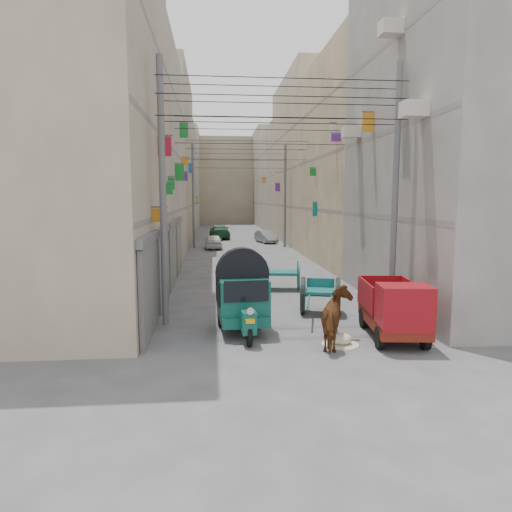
{
  "coord_description": "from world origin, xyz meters",
  "views": [
    {
      "loc": [
        -2.12,
        -7.96,
        3.88
      ],
      "look_at": [
        -0.75,
        6.5,
        2.03
      ],
      "focal_mm": 32.0,
      "sensor_mm": 36.0,
      "label": 1
    }
  ],
  "objects": [
    {
      "name": "overhead_cables",
      "position": [
        0.0,
        14.4,
        6.77
      ],
      "size": [
        7.4,
        22.52,
        1.12
      ],
      "color": "black",
      "rests_on": "ground"
    },
    {
      "name": "shutters_left",
      "position": [
        -3.92,
        10.38,
        1.49
      ],
      "size": [
        0.18,
        14.4,
        2.88
      ],
      "color": "#454549",
      "rests_on": "ground"
    },
    {
      "name": "auto_rickshaw",
      "position": [
        -1.29,
        4.96,
        1.11
      ],
      "size": [
        1.65,
        2.72,
        1.88
      ],
      "rotation": [
        0.0,
        0.0,
        0.07
      ],
      "color": "black",
      "rests_on": "ground"
    },
    {
      "name": "distant_car_grey",
      "position": [
        2.49,
        31.47,
        0.54
      ],
      "size": [
        1.84,
        3.45,
        1.08
      ],
      "primitive_type": "imported",
      "rotation": [
        0.0,
        0.0,
        0.22
      ],
      "color": "slate",
      "rests_on": "ground"
    },
    {
      "name": "second_cart",
      "position": [
        0.81,
        10.97,
        0.67
      ],
      "size": [
        1.56,
        1.42,
        1.25
      ],
      "rotation": [
        0.0,
        0.0,
        -0.13
      ],
      "color": "#145B58",
      "rests_on": "ground"
    },
    {
      "name": "distant_car_green",
      "position": [
        -1.48,
        36.01,
        0.64
      ],
      "size": [
        2.06,
        4.54,
        1.29
      ],
      "primitive_type": "imported",
      "rotation": [
        0.0,
        0.0,
        3.2
      ],
      "color": "#1C5330",
      "rests_on": "ground"
    },
    {
      "name": "feed_sack",
      "position": [
        1.23,
        3.54,
        0.15
      ],
      "size": [
        0.61,
        0.49,
        0.31
      ],
      "primitive_type": "ellipsoid",
      "color": "beige",
      "rests_on": "ground"
    },
    {
      "name": "mini_truck",
      "position": [
        2.8,
        3.65,
        0.81
      ],
      "size": [
        1.68,
        3.13,
        1.69
      ],
      "rotation": [
        0.0,
        0.0,
        -0.12
      ],
      "color": "black",
      "rests_on": "ground"
    },
    {
      "name": "utility_poles",
      "position": [
        0.0,
        17.0,
        4.0
      ],
      "size": [
        7.4,
        22.2,
        8.0
      ],
      "color": "#5D5D60",
      "rests_on": "ground"
    },
    {
      "name": "building_row_left",
      "position": [
        -8.0,
        34.13,
        6.46
      ],
      "size": [
        8.0,
        62.0,
        14.0
      ],
      "color": "tan",
      "rests_on": "ground"
    },
    {
      "name": "signboards",
      "position": [
        -0.01,
        21.66,
        3.43
      ],
      "size": [
        8.22,
        40.52,
        5.67
      ],
      "color": "silver",
      "rests_on": "ground"
    },
    {
      "name": "end_cap_building",
      "position": [
        0.0,
        66.0,
        6.5
      ],
      "size": [
        22.0,
        10.0,
        13.0
      ],
      "primitive_type": "cube",
      "color": "tan",
      "rests_on": "ground"
    },
    {
      "name": "tonga_cart",
      "position": [
        1.45,
        6.77,
        0.65
      ],
      "size": [
        1.66,
        2.94,
        1.25
      ],
      "rotation": [
        0.0,
        0.0,
        -0.24
      ],
      "color": "black",
      "rests_on": "ground"
    },
    {
      "name": "distant_car_white",
      "position": [
        -2.08,
        27.23,
        0.56
      ],
      "size": [
        1.38,
        3.29,
        1.11
      ],
      "primitive_type": "imported",
      "rotation": [
        0.0,
        0.0,
        3.16
      ],
      "color": "silver",
      "rests_on": "ground"
    },
    {
      "name": "ground",
      "position": [
        0.0,
        0.0,
        0.0
      ],
      "size": [
        140.0,
        140.0,
        0.0
      ],
      "primitive_type": "plane",
      "color": "#464649",
      "rests_on": "ground"
    },
    {
      "name": "building_row_right",
      "position": [
        8.0,
        34.13,
        6.46
      ],
      "size": [
        8.0,
        62.0,
        14.0
      ],
      "color": "#9C9892",
      "rests_on": "ground"
    },
    {
      "name": "horse",
      "position": [
        1.09,
        3.37,
        0.77
      ],
      "size": [
        1.29,
        1.98,
        1.54
      ],
      "primitive_type": "imported",
      "rotation": [
        0.0,
        0.0,
        2.87
      ],
      "color": "brown",
      "rests_on": "ground"
    },
    {
      "name": "ac_units",
      "position": [
        3.65,
        7.67,
        7.43
      ],
      "size": [
        0.7,
        6.55,
        3.35
      ],
      "color": "beige",
      "rests_on": "ground"
    }
  ]
}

